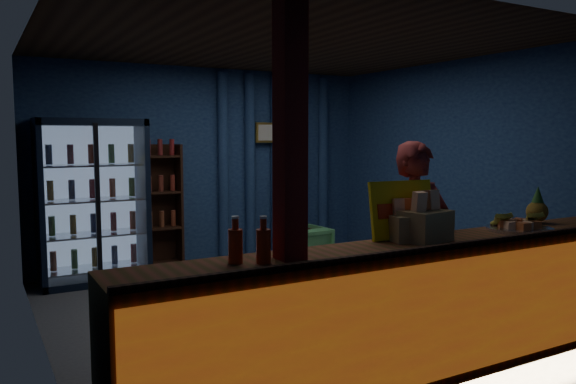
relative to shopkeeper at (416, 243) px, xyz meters
name	(u,v)px	position (x,y,z in m)	size (l,w,h in m)	color
ground	(288,304)	(-0.41, 1.42, -0.83)	(4.60, 4.60, 0.00)	#515154
room_walls	(288,150)	(-0.41, 1.42, 0.74)	(4.60, 4.60, 4.60)	navy
counter	(418,308)	(-0.41, -0.49, -0.36)	(4.40, 0.57, 0.99)	brown
support_post	(290,203)	(-1.46, -0.48, 0.47)	(0.16, 0.16, 2.60)	maroon
beverage_cooler	(92,202)	(-1.96, 3.34, 0.10)	(1.20, 0.62, 1.90)	black
bottle_shelf	(160,208)	(-1.11, 3.48, -0.04)	(0.50, 0.28, 1.60)	#3A1E12
curtain_folds	(276,165)	(0.59, 3.56, 0.47)	(1.74, 0.14, 2.50)	navy
framed_picture	(268,133)	(0.44, 3.52, 0.92)	(0.36, 0.04, 0.28)	gold
shopkeeper	(416,243)	(0.00, 0.00, 0.00)	(0.61, 0.40, 1.66)	maroon
green_chair	(304,247)	(0.56, 2.72, -0.57)	(0.57, 0.59, 0.53)	#5CB868
side_table	(298,248)	(0.53, 2.83, -0.60)	(0.52, 0.39, 0.56)	#3A1E12
yellow_sign	(402,210)	(-0.40, -0.28, 0.33)	(0.54, 0.15, 0.43)	#DBC00B
soda_bottles	(249,244)	(-1.73, -0.46, 0.23)	(0.23, 0.17, 0.28)	red
snack_box_left	(424,223)	(-0.32, -0.43, 0.25)	(0.39, 0.34, 0.36)	#977749
snack_box_centre	(409,226)	(-0.41, -0.36, 0.23)	(0.33, 0.29, 0.31)	#977749
pastry_tray	(520,227)	(0.65, -0.48, 0.15)	(0.52, 0.52, 0.08)	silver
banana_bunches	(514,219)	(0.68, -0.40, 0.20)	(0.48, 0.29, 0.16)	gold
pineapple	(537,208)	(1.10, -0.30, 0.25)	(0.18, 0.18, 0.32)	#93681A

